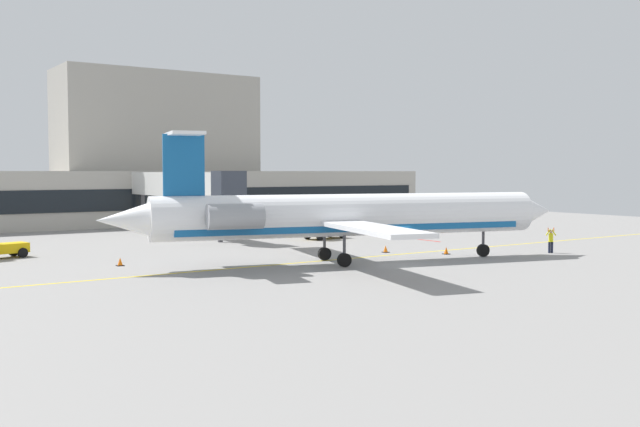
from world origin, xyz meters
name	(u,v)px	position (x,y,z in m)	size (l,w,h in m)	color
ground	(392,264)	(0.00, 0.00, -0.05)	(120.00, 120.00, 0.11)	gray
terminal_building	(172,171)	(4.06, 47.52, 6.19)	(66.46, 14.30, 18.40)	#ADA89E
jet_bridge_west	(183,185)	(-3.07, 27.69, 4.85)	(2.40, 23.08, 6.22)	silver
regional_jet	(345,216)	(-2.52, 1.86, 3.20)	(32.28, 23.50, 8.57)	white
baggage_tug	(322,229)	(5.86, 16.94, 0.97)	(4.37, 2.56, 2.12)	#E5B20C
fuel_tank	(290,216)	(9.02, 27.57, 1.42)	(7.90, 2.68, 2.54)	white
marshaller	(551,240)	(13.91, -2.04, 0.98)	(0.76, 0.49, 1.92)	#191E33
safety_cone_alpha	(386,249)	(3.75, 5.23, 0.25)	(0.47, 0.47, 0.55)	orange
safety_cone_bravo	(120,262)	(-15.59, 8.94, 0.25)	(0.47, 0.47, 0.55)	orange
safety_cone_charlie	(446,251)	(6.75, 1.78, 0.25)	(0.47, 0.47, 0.55)	orange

